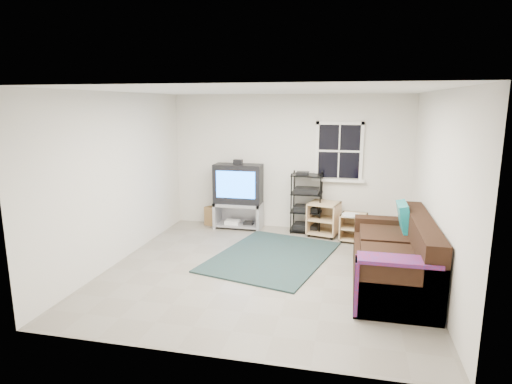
% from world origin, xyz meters
% --- Properties ---
extents(room, '(4.60, 4.62, 4.60)m').
position_xyz_m(room, '(0.95, 2.27, 1.48)').
color(room, slate).
rests_on(room, ground).
extents(tv_unit, '(0.93, 0.46, 1.37)m').
position_xyz_m(tv_unit, '(-0.95, 2.04, 0.75)').
color(tv_unit, '#A2A1A9').
rests_on(tv_unit, ground).
extents(av_rack, '(0.58, 0.42, 1.16)m').
position_xyz_m(av_rack, '(0.38, 2.07, 0.50)').
color(av_rack, black).
rests_on(av_rack, ground).
extents(side_table_left, '(0.63, 0.63, 0.62)m').
position_xyz_m(side_table_left, '(0.74, 1.96, 0.33)').
color(side_table_left, '#D6AE84').
rests_on(side_table_left, ground).
extents(side_table_right, '(0.51, 0.51, 0.52)m').
position_xyz_m(side_table_right, '(1.27, 1.70, 0.29)').
color(side_table_right, '#D6AE84').
rests_on(side_table_right, ground).
extents(sofa, '(0.99, 2.23, 1.02)m').
position_xyz_m(sofa, '(1.82, -0.13, 0.36)').
color(sofa, black).
rests_on(sofa, ground).
extents(shag_rug, '(2.13, 2.58, 0.03)m').
position_xyz_m(shag_rug, '(0.00, 0.55, 0.01)').
color(shag_rug, black).
rests_on(shag_rug, ground).
extents(paper_bag, '(0.31, 0.25, 0.38)m').
position_xyz_m(paper_bag, '(-1.53, 2.10, 0.19)').
color(paper_bag, olive).
rests_on(paper_bag, ground).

